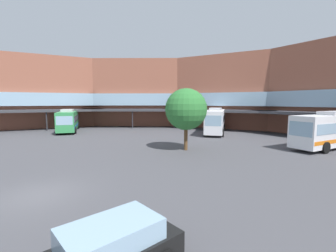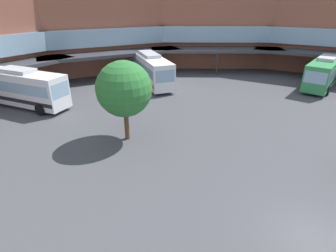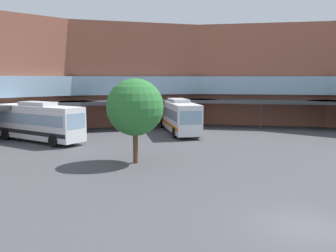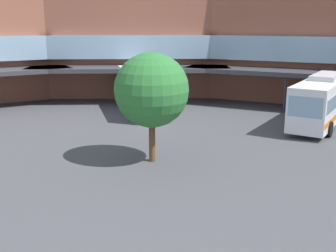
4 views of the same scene
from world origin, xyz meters
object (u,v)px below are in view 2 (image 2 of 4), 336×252
(bus_1, at_px, (150,67))
(bus_0, at_px, (325,71))
(bus_2, at_px, (21,87))
(plaza_tree, at_px, (124,89))

(bus_1, bearing_deg, bus_0, 65.80)
(bus_0, distance_m, bus_2, 35.37)
(bus_2, bearing_deg, plaza_tree, -8.69)
(bus_2, bearing_deg, bus_1, 58.51)
(plaza_tree, bearing_deg, bus_1, 46.98)
(bus_2, bearing_deg, bus_0, 34.92)
(bus_0, relative_size, bus_2, 1.11)
(bus_0, height_order, bus_2, bus_2)
(bus_0, height_order, plaza_tree, plaza_tree)
(bus_1, xyz_separation_m, plaza_tree, (-11.03, -11.82, 2.14))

